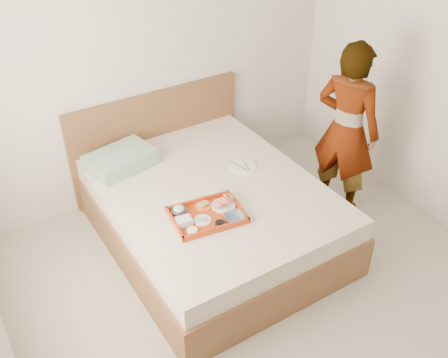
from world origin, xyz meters
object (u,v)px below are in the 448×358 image
object	(u,v)px
tray	(207,215)
person	(346,131)
bed	(212,214)
dinner_plate	(243,167)

from	to	relation	value
tray	person	xyz separation A→B (m)	(1.41, 0.10, 0.22)
bed	tray	world-z (taller)	tray
bed	person	size ratio (longest dim) A/B	1.29
dinner_plate	bed	bearing A→B (deg)	-163.76
person	dinner_plate	bearing A→B (deg)	49.78
bed	person	xyz separation A→B (m)	(1.19, -0.20, 0.51)
bed	tray	bearing A→B (deg)	-126.20
tray	person	bearing A→B (deg)	12.26
bed	person	bearing A→B (deg)	-9.32
bed	dinner_plate	world-z (taller)	dinner_plate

